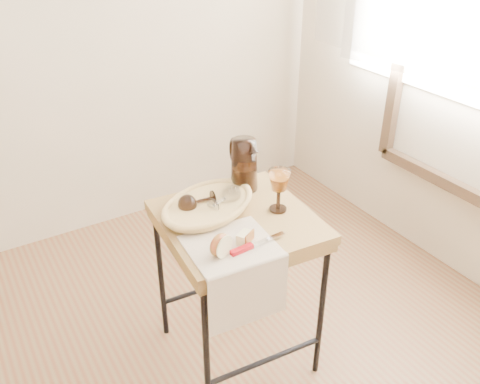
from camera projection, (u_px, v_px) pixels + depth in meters
side_table at (237, 289)px, 2.09m from camera, size 0.60×0.60×0.71m
tea_towel at (231, 246)px, 1.75m from camera, size 0.32×0.29×0.01m
bread_basket at (208, 207)px, 1.94m from camera, size 0.43×0.37×0.05m
goblet_lying_a at (198, 201)px, 1.92m from camera, size 0.12×0.08×0.07m
goblet_lying_b at (224, 199)px, 1.93m from camera, size 0.14×0.11×0.08m
pitcher at (244, 165)px, 2.05m from camera, size 0.19×0.26×0.26m
wine_goblet at (279, 190)px, 1.92m from camera, size 0.09×0.09×0.17m
apple_half at (219, 245)px, 1.69m from camera, size 0.10×0.07×0.08m
apple_wedge at (244, 237)px, 1.76m from camera, size 0.06×0.05×0.04m
table_knife at (256, 243)px, 1.75m from camera, size 0.22×0.03×0.02m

